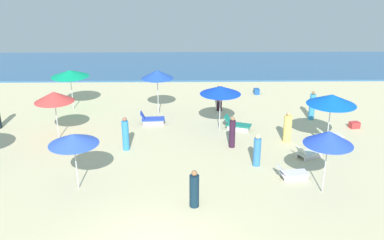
% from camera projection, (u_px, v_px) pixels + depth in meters
% --- Properties ---
extents(ocean, '(60.00, 10.20, 0.12)m').
position_uv_depth(ocean, '(175.00, 65.00, 36.48)').
color(ocean, '#325E8C').
rests_on(ocean, ground_plane).
extents(umbrella_0, '(1.89, 1.89, 2.64)m').
position_uv_depth(umbrella_0, '(329.00, 138.00, 16.01)').
color(umbrella_0, silver).
rests_on(umbrella_0, ground_plane).
extents(lounge_chair_0_0, '(1.34, 0.75, 0.58)m').
position_uv_depth(lounge_chair_0_0, '(292.00, 173.00, 17.84)').
color(lounge_chair_0_0, silver).
rests_on(lounge_chair_0_0, ground_plane).
extents(umbrella_1, '(1.96, 1.96, 2.38)m').
position_uv_depth(umbrella_1, '(73.00, 139.00, 16.37)').
color(umbrella_1, silver).
rests_on(umbrella_1, ground_plane).
extents(umbrella_2, '(2.27, 2.27, 2.45)m').
position_uv_depth(umbrella_2, '(70.00, 73.00, 25.34)').
color(umbrella_2, silver).
rests_on(umbrella_2, ground_plane).
extents(umbrella_3, '(2.17, 2.17, 2.46)m').
position_uv_depth(umbrella_3, '(220.00, 90.00, 22.19)').
color(umbrella_3, silver).
rests_on(umbrella_3, ground_plane).
extents(lounge_chair_3_0, '(1.57, 1.07, 0.74)m').
position_uv_depth(lounge_chair_3_0, '(237.00, 124.00, 22.97)').
color(lounge_chair_3_0, silver).
rests_on(lounge_chair_3_0, ground_plane).
extents(umbrella_4, '(1.97, 1.97, 2.51)m').
position_uv_depth(umbrella_4, '(54.00, 97.00, 21.08)').
color(umbrella_4, silver).
rests_on(umbrella_4, ground_plane).
extents(umbrella_5, '(2.33, 2.33, 2.72)m').
position_uv_depth(umbrella_5, '(332.00, 100.00, 19.98)').
color(umbrella_5, silver).
rests_on(umbrella_5, ground_plane).
extents(lounge_chair_5_0, '(1.37, 1.04, 0.64)m').
position_uv_depth(lounge_chair_5_0, '(308.00, 153.00, 19.68)').
color(lounge_chair_5_0, silver).
rests_on(lounge_chair_5_0, ground_plane).
extents(lounge_chair_5_1, '(1.39, 0.83, 0.68)m').
position_uv_depth(lounge_chair_5_1, '(329.00, 136.00, 21.50)').
color(lounge_chair_5_1, silver).
rests_on(lounge_chair_5_1, ground_plane).
extents(umbrella_7, '(1.88, 1.88, 2.71)m').
position_uv_depth(umbrella_7, '(157.00, 74.00, 24.30)').
color(umbrella_7, silver).
rests_on(umbrella_7, ground_plane).
extents(lounge_chair_7_0, '(1.38, 0.74, 0.71)m').
position_uv_depth(lounge_chair_7_0, '(152.00, 119.00, 23.69)').
color(lounge_chair_7_0, silver).
rests_on(lounge_chair_7_0, ground_plane).
extents(beachgoer_0, '(0.41, 0.41, 1.69)m').
position_uv_depth(beachgoer_0, '(312.00, 106.00, 24.19)').
color(beachgoer_0, '#3897D5').
rests_on(beachgoer_0, ground_plane).
extents(beachgoer_2, '(0.41, 0.41, 1.50)m').
position_uv_depth(beachgoer_2, '(194.00, 190.00, 15.66)').
color(beachgoer_2, '#122A3D').
rests_on(beachgoer_2, ground_plane).
extents(beachgoer_3, '(0.55, 0.55, 1.61)m').
position_uv_depth(beachgoer_3, '(288.00, 128.00, 21.22)').
color(beachgoer_3, '#F8D365').
rests_on(beachgoer_3, ground_plane).
extents(beachgoer_4, '(0.42, 0.42, 1.72)m').
position_uv_depth(beachgoer_4, '(219.00, 98.00, 25.57)').
color(beachgoer_4, '#311721').
rests_on(beachgoer_4, ground_plane).
extents(beachgoer_5, '(0.39, 0.39, 1.60)m').
position_uv_depth(beachgoer_5, '(232.00, 133.00, 20.61)').
color(beachgoer_5, '#321930').
rests_on(beachgoer_5, ground_plane).
extents(beachgoer_6, '(0.41, 0.41, 1.53)m').
position_uv_depth(beachgoer_6, '(257.00, 151.00, 18.77)').
color(beachgoer_6, '#3479BD').
rests_on(beachgoer_6, ground_plane).
extents(beachgoer_7, '(0.35, 0.35, 1.68)m').
position_uv_depth(beachgoer_7, '(126.00, 135.00, 20.30)').
color(beachgoer_7, '#3087CD').
rests_on(beachgoer_7, ground_plane).
extents(cooler_box_0, '(0.37, 0.51, 0.36)m').
position_uv_depth(cooler_box_0, '(257.00, 91.00, 28.92)').
color(cooler_box_0, '#1D52A6').
rests_on(cooler_box_0, ground_plane).
extents(cooler_box_1, '(0.58, 0.47, 0.34)m').
position_uv_depth(cooler_box_1, '(354.00, 125.00, 23.15)').
color(cooler_box_1, red).
rests_on(cooler_box_1, ground_plane).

